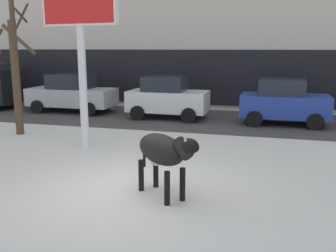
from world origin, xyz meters
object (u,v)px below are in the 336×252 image
(car_silver_sedan, at_px, (72,93))
(bare_tree_left_lot, at_px, (15,74))
(bare_tree_right_lot, at_px, (15,56))
(car_white_hatchback, at_px, (167,98))
(car_blue_hatchback, at_px, (284,102))
(billboard, at_px, (79,6))
(cow_black, at_px, (163,151))
(pedestrian_near_billboard, at_px, (74,87))

(car_silver_sedan, bearing_deg, bare_tree_left_lot, -83.20)
(bare_tree_left_lot, xyz_separation_m, bare_tree_right_lot, (-1.26, 1.77, 0.58))
(car_silver_sedan, relative_size, car_white_hatchback, 1.20)
(car_silver_sedan, bearing_deg, car_blue_hatchback, -3.15)
(billboard, height_order, car_silver_sedan, billboard)
(bare_tree_right_lot, bearing_deg, billboard, -32.95)
(bare_tree_left_lot, bearing_deg, bare_tree_right_lot, 125.49)
(car_blue_hatchback, distance_m, bare_tree_left_lot, 10.40)
(cow_black, distance_m, car_silver_sedan, 11.86)
(billboard, bearing_deg, bare_tree_right_lot, 147.05)
(car_white_hatchback, distance_m, pedestrian_near_billboard, 7.30)
(car_white_hatchback, xyz_separation_m, bare_tree_left_lot, (-4.36, -4.54, 1.26))
(cow_black, distance_m, car_blue_hatchback, 9.19)
(car_blue_hatchback, bearing_deg, car_silver_sedan, 176.85)
(car_silver_sedan, distance_m, car_blue_hatchback, 9.94)
(car_silver_sedan, relative_size, pedestrian_near_billboard, 2.44)
(bare_tree_right_lot, bearing_deg, car_blue_hatchback, 14.05)
(car_white_hatchback, bearing_deg, billboard, -101.28)
(pedestrian_near_billboard, bearing_deg, car_blue_hatchback, -17.07)
(car_silver_sedan, height_order, bare_tree_left_lot, bare_tree_left_lot)
(billboard, height_order, bare_tree_right_lot, billboard)
(pedestrian_near_billboard, bearing_deg, car_silver_sedan, -63.00)
(car_white_hatchback, bearing_deg, bare_tree_left_lot, -133.84)
(car_silver_sedan, xyz_separation_m, car_blue_hatchback, (9.92, -0.55, 0.02))
(car_silver_sedan, distance_m, car_white_hatchback, 4.97)
(billboard, distance_m, car_white_hatchback, 6.71)
(cow_black, xyz_separation_m, car_silver_sedan, (-7.30, 9.35, -0.09))
(car_white_hatchback, xyz_separation_m, bare_tree_right_lot, (-5.62, -2.77, 1.83))
(car_white_hatchback, bearing_deg, bare_tree_right_lot, -153.77)
(car_silver_sedan, xyz_separation_m, pedestrian_near_billboard, (-1.51, 2.96, -0.03))
(cow_black, relative_size, car_white_hatchback, 0.49)
(billboard, bearing_deg, bare_tree_left_lot, 160.54)
(car_silver_sedan, distance_m, pedestrian_near_billboard, 3.33)
(pedestrian_near_billboard, bearing_deg, cow_black, -54.42)
(car_white_hatchback, distance_m, bare_tree_right_lot, 6.53)
(car_white_hatchback, height_order, bare_tree_left_lot, bare_tree_left_lot)
(cow_black, height_order, car_blue_hatchback, car_blue_hatchback)
(cow_black, bearing_deg, billboard, 136.99)
(cow_black, relative_size, bare_tree_left_lot, 0.43)
(car_white_hatchback, height_order, car_blue_hatchback, same)
(car_silver_sedan, relative_size, bare_tree_left_lot, 1.04)
(car_blue_hatchback, bearing_deg, car_white_hatchback, 178.62)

